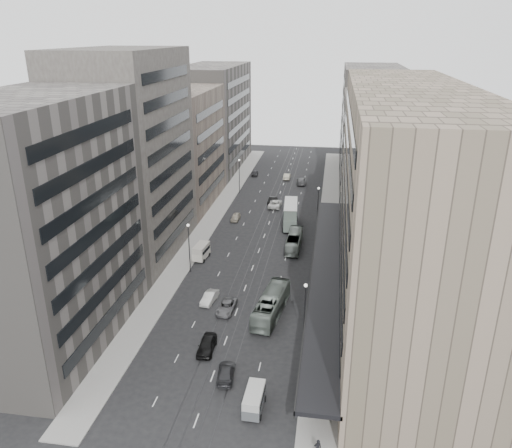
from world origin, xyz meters
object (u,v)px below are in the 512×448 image
Objects in this scene: bus_near at (271,304)px; vw_microbus at (254,399)px; pedestrian at (318,448)px; double_decker at (291,214)px; sedan_2 at (227,307)px; panel_van at (201,251)px; bus_far at (294,241)px; sedan_1 at (210,298)px; sedan_0 at (207,345)px.

vw_microbus is (0.61, -18.55, -0.33)m from bus_near.
bus_near is at bearing -89.18° from pedestrian.
sedan_2 is (-5.81, -33.55, -2.00)m from double_decker.
bus_near is 1.26× the size of double_decker.
panel_van is at bearing -41.08° from bus_near.
bus_far is 5.29× the size of pedestrian.
bus_near is 2.43× the size of sedan_2.
sedan_2 is (2.93, -2.10, -0.04)m from sedan_1.
bus_near reaches higher than panel_van.
panel_van is (-14.67, 34.60, 0.16)m from vw_microbus.
double_decker is 43.44m from sedan_0.
vw_microbus is at bearing -54.39° from pedestrian.
pedestrian is at bearing -36.93° from vw_microbus.
panel_van is 45.20m from pedestrian.
bus_far is at bearing 30.86° from panel_van.
bus_far is at bearing 90.46° from vw_microbus.
sedan_1 is (-9.17, 2.08, -0.91)m from bus_near.
vw_microbus reaches higher than sedan_0.
sedan_2 is 27.34m from pedestrian.
sedan_1 is at bearing -5.05° from bus_near.
sedan_0 is at bearing 62.39° from bus_near.
sedan_0 is at bearing -62.03° from pedestrian.
bus_far is 10.56m from double_decker.
sedan_0 is 0.99× the size of sedan_2.
sedan_0 is 11.77m from sedan_1.
sedan_0 is 9.41m from sedan_2.
double_decker is at bearing -98.52° from pedestrian.
bus_near is at bearing 87.64° from bus_far.
vw_microbus is at bearing 99.58° from bus_near.
panel_van is (-13.63, -17.47, -1.22)m from double_decker.
double_decker is 22.20m from panel_van.
vw_microbus reaches higher than sedan_1.
sedan_0 is at bearing -89.68° from sedan_2.
pedestrian reaches higher than sedan_0.
pedestrian is (16.44, -25.87, 0.39)m from sedan_1.
double_decker is at bearing -80.38° from bus_far.
panel_van is (-15.27, -7.12, 0.05)m from bus_far.
vw_microbus is (-0.60, -41.72, -0.11)m from bus_far.
bus_far is 1.09× the size of double_decker.
vw_microbus is at bearing -66.73° from sedan_2.
sedan_0 is (-7.28, 9.13, -0.47)m from vw_microbus.
vw_microbus is 0.90× the size of sedan_2.
bus_near reaches higher than sedan_2.
bus_near is 1.16× the size of bus_far.
sedan_2 is (-6.24, -0.02, -0.95)m from bus_near.
vw_microbus is 22.83m from sedan_1.
sedan_1 is 3.61m from sedan_2.
pedestrian is (6.06, -46.97, -0.30)m from bus_far.
double_decker is (-0.43, 33.53, 1.05)m from bus_near.
sedan_1 is at bearing -73.74° from pedestrian.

